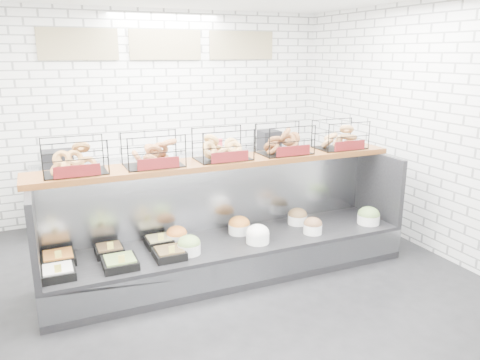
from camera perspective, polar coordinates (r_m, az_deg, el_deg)
name	(u,v)px	position (r m, az deg, el deg)	size (l,w,h in m)	color
ground	(242,284)	(5.11, 0.27, -12.59)	(5.50, 5.50, 0.00)	black
room_shell	(219,85)	(5.09, -2.52, 11.52)	(5.02, 5.51, 3.01)	white
display_case	(229,244)	(5.25, -1.39, -7.86)	(4.00, 0.90, 1.20)	black
bagel_shelf	(223,148)	(5.10, -2.10, 3.88)	(4.10, 0.50, 0.40)	#522B11
prep_counter	(176,185)	(7.08, -7.79, -0.63)	(4.00, 0.60, 1.20)	#93969B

